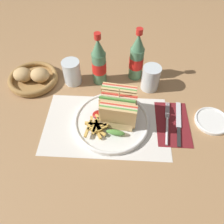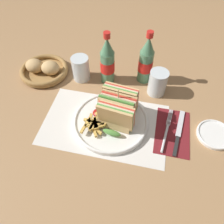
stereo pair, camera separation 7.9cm
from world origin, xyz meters
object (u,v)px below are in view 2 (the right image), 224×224
object	(u,v)px
plate_main	(111,121)
bread_basket	(44,70)
knife	(179,132)
glass_near	(157,84)
fork	(166,134)
side_saucer	(215,134)
glass_far	(81,70)
coke_bottle_near	(107,62)
club_sandwich	(118,109)
coke_bottle_far	(146,61)

from	to	relation	value
plate_main	bread_basket	distance (m)	0.40
knife	glass_near	world-z (taller)	glass_near
fork	side_saucer	size ratio (longest dim) A/B	1.54
glass_near	glass_far	size ratio (longest dim) A/B	1.00
coke_bottle_near	bread_basket	size ratio (longest dim) A/B	1.11
club_sandwich	coke_bottle_far	size ratio (longest dim) A/B	0.76
fork	coke_bottle_far	distance (m)	0.31
knife	coke_bottle_far	distance (m)	0.31
club_sandwich	coke_bottle_near	xyz separation A→B (m)	(-0.09, 0.21, 0.02)
glass_near	coke_bottle_far	bearing A→B (deg)	132.60
plate_main	coke_bottle_near	xyz separation A→B (m)	(-0.06, 0.22, 0.09)
coke_bottle_near	knife	bearing A→B (deg)	-34.89
plate_main	bread_basket	world-z (taller)	bread_basket
coke_bottle_near	bread_basket	world-z (taller)	coke_bottle_near
club_sandwich	coke_bottle_near	distance (m)	0.23
side_saucer	glass_near	bearing A→B (deg)	142.88
fork	knife	world-z (taller)	fork
coke_bottle_far	glass_far	distance (m)	0.27
plate_main	bread_basket	bearing A→B (deg)	149.90
knife	bread_basket	distance (m)	0.63
club_sandwich	coke_bottle_far	world-z (taller)	coke_bottle_far
plate_main	bread_basket	xyz separation A→B (m)	(-0.35, 0.20, 0.01)
bread_basket	side_saucer	bearing A→B (deg)	-13.81
plate_main	fork	size ratio (longest dim) A/B	1.43
plate_main	glass_near	xyz separation A→B (m)	(0.15, 0.19, 0.04)
plate_main	club_sandwich	world-z (taller)	club_sandwich
club_sandwich	side_saucer	world-z (taller)	club_sandwich
coke_bottle_near	glass_near	bearing A→B (deg)	-7.48
coke_bottle_far	plate_main	bearing A→B (deg)	-108.74
knife	coke_bottle_near	bearing A→B (deg)	152.01
fork	glass_near	bearing A→B (deg)	111.68
club_sandwich	glass_near	distance (m)	0.22
fork	side_saucer	bearing A→B (deg)	18.57
glass_near	glass_far	bearing A→B (deg)	176.95
coke_bottle_far	side_saucer	size ratio (longest dim) A/B	1.83
bread_basket	side_saucer	distance (m)	0.74
glass_far	glass_near	bearing A→B (deg)	-3.05
club_sandwich	knife	size ratio (longest dim) A/B	0.87
fork	coke_bottle_near	world-z (taller)	coke_bottle_near
fork	glass_near	world-z (taller)	glass_near
knife	club_sandwich	bearing A→B (deg)	-174.23
plate_main	side_saucer	xyz separation A→B (m)	(0.37, 0.02, -0.00)
club_sandwich	bread_basket	xyz separation A→B (m)	(-0.37, 0.19, -0.05)
plate_main	glass_far	distance (m)	0.28
coke_bottle_near	fork	bearing A→B (deg)	-41.19
club_sandwich	fork	world-z (taller)	club_sandwich
coke_bottle_far	fork	bearing A→B (deg)	-67.08
coke_bottle_near	side_saucer	xyz separation A→B (m)	(0.44, -0.20, -0.09)
club_sandwich	plate_main	bearing A→B (deg)	-156.74
glass_far	knife	bearing A→B (deg)	-25.88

